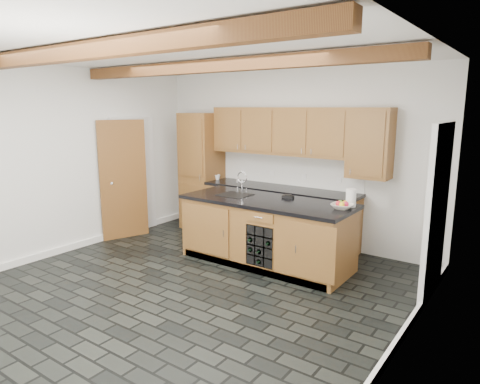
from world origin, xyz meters
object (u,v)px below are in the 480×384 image
Objects in this scene: kitchen_scale at (288,196)px; paper_towel at (351,198)px; fruit_bowl at (342,206)px; island at (266,232)px.

paper_towel is (0.93, -0.00, 0.09)m from kitchen_scale.
paper_towel is (0.04, 0.18, 0.08)m from fruit_bowl.
paper_towel is at bearing 14.34° from island.
fruit_bowl is at bearing 5.32° from island.
paper_towel is (1.11, 0.28, 0.58)m from island.
paper_towel reaches higher than fruit_bowl.
island is at bearing -133.76° from kitchen_scale.
kitchen_scale reaches higher than island.
kitchen_scale is at bearing 179.91° from paper_towel.
kitchen_scale is 0.65× the size of fruit_bowl.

